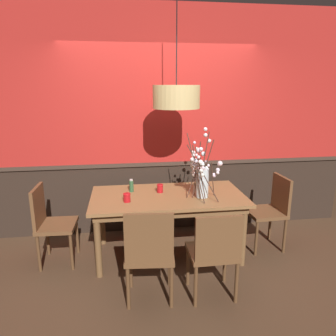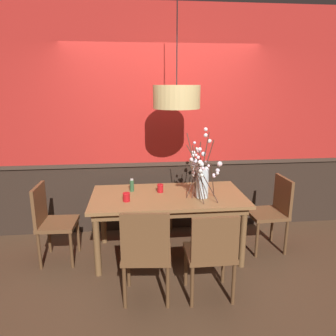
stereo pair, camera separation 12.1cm
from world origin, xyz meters
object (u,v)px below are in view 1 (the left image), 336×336
object	(u,v)px
chair_far_side_left	(138,192)
condiment_bottle	(131,186)
chair_head_east_end	(271,208)
pendant_lamp	(176,97)
candle_holder_nearer_edge	(127,198)
vase_with_blossoms	(202,177)
candle_holder_nearer_center	(160,188)
chair_far_side_right	(178,188)
chair_near_side_left	(149,251)
chair_near_side_right	(214,250)
chair_head_west_end	(50,221)
dining_table	(168,202)

from	to	relation	value
chair_far_side_left	condiment_bottle	bearing A→B (deg)	-99.34
chair_head_east_end	pendant_lamp	size ratio (longest dim) A/B	0.74
condiment_bottle	candle_holder_nearer_edge	bearing A→B (deg)	-99.99
chair_far_side_left	vase_with_blossoms	world-z (taller)	vase_with_blossoms
candle_holder_nearer_center	vase_with_blossoms	bearing A→B (deg)	-27.06
candle_holder_nearer_center	pendant_lamp	size ratio (longest dim) A/B	0.08
chair_far_side_right	candle_holder_nearer_edge	xyz separation A→B (m)	(-0.76, -1.05, 0.28)
chair_near_side_left	vase_with_blossoms	xyz separation A→B (m)	(0.66, 0.74, 0.46)
vase_with_blossoms	chair_near_side_right	bearing A→B (deg)	-94.47
chair_far_side_left	candle_holder_nearer_center	xyz separation A→B (m)	(0.22, -0.76, 0.29)
chair_head_west_end	candle_holder_nearer_center	xyz separation A→B (m)	(1.26, 0.11, 0.29)
dining_table	candle_holder_nearer_edge	xyz separation A→B (m)	(-0.48, -0.15, 0.13)
chair_far_side_left	chair_near_side_right	distance (m)	1.86
dining_table	chair_far_side_right	bearing A→B (deg)	72.55
chair_near_side_right	chair_near_side_left	bearing A→B (deg)	177.44
chair_near_side_left	chair_head_east_end	bearing A→B (deg)	28.52
chair_far_side_left	chair_head_west_end	bearing A→B (deg)	-139.83
chair_head_east_end	chair_near_side_right	distance (m)	1.32
dining_table	candle_holder_nearer_center	bearing A→B (deg)	125.93
chair_near_side_left	candle_holder_nearer_center	size ratio (longest dim) A/B	9.56
condiment_bottle	candle_holder_nearer_center	bearing A→B (deg)	-12.70
chair_near_side_right	dining_table	bearing A→B (deg)	109.18
chair_near_side_left	condiment_bottle	world-z (taller)	chair_near_side_left
chair_head_east_end	candle_holder_nearer_edge	bearing A→B (deg)	-175.06
chair_head_west_end	chair_head_east_end	bearing A→B (deg)	0.03
dining_table	condiment_bottle	size ratio (longest dim) A/B	11.53
chair_near_side_left	candle_holder_nearer_edge	size ratio (longest dim) A/B	9.76
chair_far_side_left	chair_far_side_right	world-z (taller)	chair_far_side_right
candle_holder_nearer_center	pendant_lamp	xyz separation A→B (m)	(0.18, -0.03, 1.06)
dining_table	pendant_lamp	distance (m)	1.20
vase_with_blossoms	pendant_lamp	xyz separation A→B (m)	(-0.26, 0.20, 0.88)
chair_far_side_right	vase_with_blossoms	xyz separation A→B (m)	(0.09, -1.01, 0.46)
vase_with_blossoms	chair_head_east_end	bearing A→B (deg)	7.26
chair_head_west_end	chair_far_side_right	bearing A→B (deg)	29.00
dining_table	chair_near_side_left	bearing A→B (deg)	-108.88
candle_holder_nearer_center	condiment_bottle	world-z (taller)	condiment_bottle
candle_holder_nearer_center	pendant_lamp	world-z (taller)	pendant_lamp
chair_near_side_left	chair_head_east_end	world-z (taller)	chair_near_side_left
dining_table	chair_far_side_left	xyz separation A→B (m)	(-0.30, 0.87, -0.16)
chair_head_west_end	chair_near_side_right	size ratio (longest dim) A/B	1.03
dining_table	chair_head_east_end	size ratio (longest dim) A/B	1.93
chair_far_side_left	chair_far_side_right	distance (m)	0.59
chair_far_side_left	chair_head_east_end	world-z (taller)	chair_head_east_end
chair_near_side_left	pendant_lamp	world-z (taller)	pendant_lamp
chair_head_west_end	pendant_lamp	distance (m)	1.98
candle_holder_nearer_edge	pendant_lamp	distance (m)	1.23
chair_near_side_left	dining_table	bearing A→B (deg)	71.12
chair_head_west_end	chair_near_side_left	world-z (taller)	chair_near_side_left
chair_far_side_right	chair_near_side_right	bearing A→B (deg)	-89.14
chair_far_side_left	vase_with_blossoms	distance (m)	1.29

